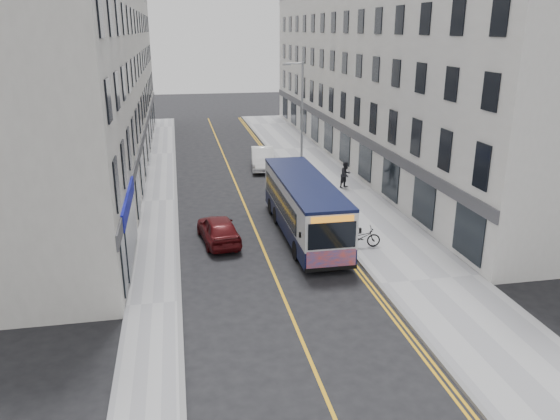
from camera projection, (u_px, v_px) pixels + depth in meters
name	position (u px, v px, depth m)	size (l,w,h in m)	color
ground	(277.00, 281.00, 22.60)	(140.00, 140.00, 0.00)	black
pavement_east	(339.00, 191.00, 34.88)	(4.50, 64.00, 0.12)	#949497
pavement_west	(159.00, 201.00, 32.88)	(2.00, 64.00, 0.12)	#949497
kerb_east	(304.00, 193.00, 34.48)	(0.18, 64.00, 0.13)	slate
kerb_west	(176.00, 200.00, 33.05)	(0.18, 64.00, 0.13)	slate
road_centre_line	(242.00, 198.00, 33.78)	(0.12, 64.00, 0.01)	orange
road_dbl_yellow_inner	(297.00, 194.00, 34.42)	(0.10, 64.00, 0.01)	orange
road_dbl_yellow_outer	(301.00, 194.00, 34.45)	(0.10, 64.00, 0.01)	orange
terrace_east	(373.00, 76.00, 42.17)	(6.00, 46.00, 13.00)	white
terrace_west	(97.00, 80.00, 38.52)	(6.00, 46.00, 13.00)	silver
streetlamp	(301.00, 120.00, 35.01)	(1.32, 0.18, 8.00)	#96999F
city_bus	(304.00, 205.00, 27.18)	(2.35, 10.02, 2.91)	black
bicycle	(361.00, 237.00, 25.69)	(0.65, 1.87, 0.98)	black
pedestrian_near	(316.00, 185.00, 33.03)	(0.61, 0.40, 1.69)	#926042
pedestrian_far	(346.00, 175.00, 35.28)	(0.83, 0.65, 1.72)	black
car_white	(263.00, 158.00, 40.60)	(1.64, 4.70, 1.55)	white
car_maroon	(218.00, 229.00, 26.52)	(1.62, 4.04, 1.38)	#510D10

